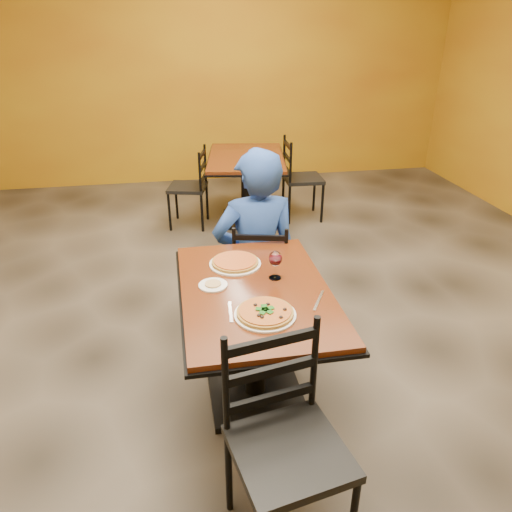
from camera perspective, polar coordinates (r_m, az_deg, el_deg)
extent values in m
cube|color=black|center=(3.44, -1.57, -10.61)|extent=(7.00, 8.00, 0.01)
cube|color=#AE8713|center=(6.76, -7.34, 21.31)|extent=(7.00, 0.01, 3.00)
cube|color=#581B0D|center=(2.62, -0.09, -4.23)|extent=(0.80, 1.20, 0.03)
cube|color=black|center=(2.64, -0.09, -4.70)|extent=(0.83, 1.23, 0.02)
cylinder|color=black|center=(2.83, -0.08, -10.61)|extent=(0.12, 0.12, 0.66)
cube|color=black|center=(3.05, -0.08, -15.87)|extent=(0.55, 0.55, 0.04)
cube|color=#581B0D|center=(5.27, -1.19, 11.66)|extent=(0.98, 1.31, 0.03)
cube|color=black|center=(5.28, -1.18, 11.40)|extent=(1.01, 1.34, 0.02)
cylinder|color=black|center=(5.37, -1.15, 7.89)|extent=(0.12, 0.12, 0.66)
cube|color=black|center=(5.49, -1.12, 4.43)|extent=(0.63, 0.63, 0.04)
imported|color=#1B3D97|center=(3.47, 0.02, 2.29)|extent=(0.67, 0.46, 1.31)
cylinder|color=white|center=(2.39, 1.09, -7.01)|extent=(0.31, 0.31, 0.01)
cylinder|color=maroon|center=(2.38, 1.09, -6.69)|extent=(0.28, 0.28, 0.02)
cylinder|color=white|center=(2.87, -2.50, -0.94)|extent=(0.31, 0.31, 0.01)
cylinder|color=#C27125|center=(2.86, -2.51, -0.65)|extent=(0.28, 0.28, 0.02)
cylinder|color=white|center=(2.65, -5.15, -3.48)|extent=(0.16, 0.16, 0.01)
cylinder|color=tan|center=(2.65, -5.15, -3.31)|extent=(0.09, 0.09, 0.01)
cube|color=silver|center=(2.42, -3.06, -6.65)|extent=(0.03, 0.19, 0.00)
cube|color=silver|center=(2.53, 7.47, -5.26)|extent=(0.12, 0.19, 0.00)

